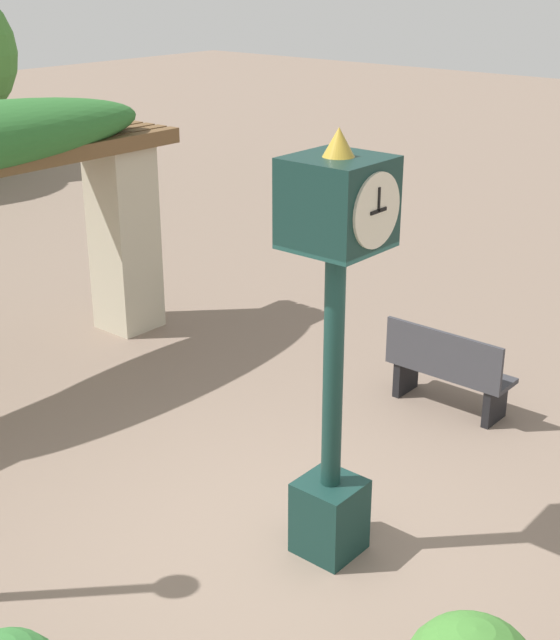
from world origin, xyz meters
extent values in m
plane|color=#7F6B5B|center=(0.00, 0.00, 0.00)|extent=(60.00, 60.00, 0.00)
cube|color=#14332D|center=(0.13, -0.25, 0.30)|extent=(0.46, 0.46, 0.61)
cylinder|color=#14332D|center=(0.13, -0.25, 1.52)|extent=(0.15, 0.15, 1.82)
cylinder|color=gold|center=(0.13, -0.25, 2.45)|extent=(0.24, 0.24, 0.04)
cube|color=#14332D|center=(0.13, -0.25, 2.78)|extent=(0.62, 0.62, 0.62)
cylinder|color=beige|center=(0.13, -0.57, 2.78)|extent=(0.50, 0.02, 0.50)
cylinder|color=beige|center=(0.13, 0.07, 2.78)|extent=(0.50, 0.02, 0.50)
cube|color=black|center=(0.13, -0.58, 2.78)|extent=(0.18, 0.01, 0.02)
cube|color=black|center=(0.13, -0.58, 2.85)|extent=(0.02, 0.01, 0.16)
cone|color=gold|center=(0.13, -0.25, 3.18)|extent=(0.22, 0.22, 0.19)
cube|color=#BCB299|center=(2.18, 4.46, 1.14)|extent=(0.63, 0.63, 2.27)
cube|color=#38383D|center=(2.84, 0.27, 0.41)|extent=(0.42, 1.30, 0.05)
cube|color=#38383D|center=(2.65, 0.27, 0.67)|extent=(0.04, 1.30, 0.45)
cube|color=black|center=(2.84, -0.25, 0.20)|extent=(0.38, 0.08, 0.39)
cube|color=black|center=(2.84, 0.79, 0.20)|extent=(0.38, 0.08, 0.39)
camera|label=1|loc=(-4.55, -3.69, 4.27)|focal=50.00mm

